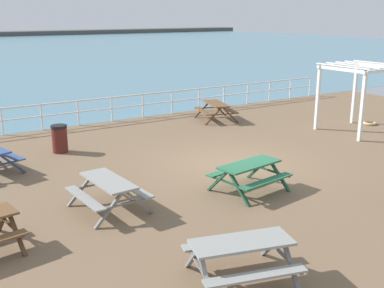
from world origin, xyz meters
TOP-DOWN VIEW (x-y plane):
  - ground_plane at (0.00, 0.00)m, footprint 30.00×24.00m
  - seaward_railing at (-0.00, 7.75)m, footprint 23.07×0.07m
  - picnic_table_mid_centre at (-4.00, -5.49)m, footprint 2.14×1.93m
  - picnic_table_far_left at (-4.73, -1.29)m, footprint 1.64×1.89m
  - picnic_table_seaward at (-1.08, -2.14)m, footprint 1.99×1.76m
  - picnic_table_corner at (3.22, 5.44)m, footprint 1.94×2.15m
  - lattice_pergola at (6.79, 0.72)m, footprint 2.48×2.60m
  - litter_bin at (-4.20, 4.22)m, footprint 0.55×0.55m
  - rope_coil at (8.29, 1.17)m, footprint 0.55×0.55m

SIDE VIEW (x-z plane):
  - ground_plane at x=0.00m, z-range -0.20..0.00m
  - rope_coil at x=8.29m, z-range 0.00..0.11m
  - litter_bin at x=-4.20m, z-range 0.00..0.95m
  - picnic_table_mid_centre at x=-4.00m, z-range 0.19..0.98m
  - picnic_table_far_left at x=-4.73m, z-range 0.19..0.98m
  - picnic_table_seaward at x=-1.08m, z-range 0.19..0.98m
  - picnic_table_corner at x=3.22m, z-range 0.19..0.98m
  - seaward_railing at x=0.00m, z-range 0.19..1.27m
  - lattice_pergola at x=6.79m, z-range 0.65..3.35m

